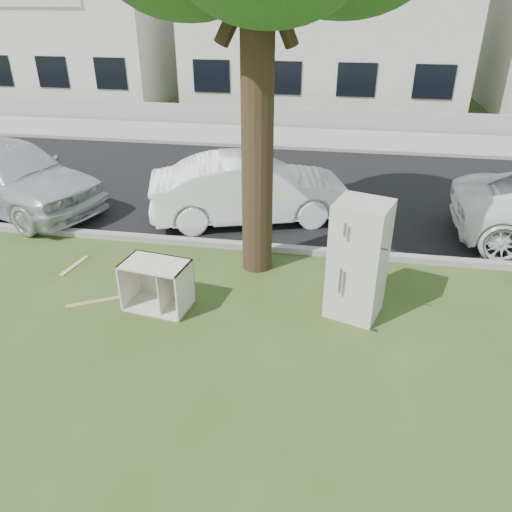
% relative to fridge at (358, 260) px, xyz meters
% --- Properties ---
extents(ground, '(120.00, 120.00, 0.00)m').
position_rel_fridge_xyz_m(ground, '(-1.34, -0.58, -0.93)').
color(ground, '#344418').
extents(road, '(120.00, 7.00, 0.01)m').
position_rel_fridge_xyz_m(road, '(-1.34, 5.42, -0.92)').
color(road, black).
rests_on(road, ground).
extents(kerb_near, '(120.00, 0.18, 0.12)m').
position_rel_fridge_xyz_m(kerb_near, '(-1.34, 1.87, -0.93)').
color(kerb_near, gray).
rests_on(kerb_near, ground).
extents(kerb_far, '(120.00, 0.18, 0.12)m').
position_rel_fridge_xyz_m(kerb_far, '(-1.34, 8.97, -0.93)').
color(kerb_far, gray).
rests_on(kerb_far, ground).
extents(sidewalk, '(120.00, 2.80, 0.01)m').
position_rel_fridge_xyz_m(sidewalk, '(-1.34, 10.42, -0.92)').
color(sidewalk, gray).
rests_on(sidewalk, ground).
extents(low_wall, '(120.00, 0.15, 0.70)m').
position_rel_fridge_xyz_m(low_wall, '(-1.34, 12.02, -0.58)').
color(low_wall, gray).
rests_on(low_wall, ground).
extents(townhouse_left, '(10.20, 8.16, 7.04)m').
position_rel_fridge_xyz_m(townhouse_left, '(-13.34, 16.92, 2.60)').
color(townhouse_left, silver).
rests_on(townhouse_left, ground).
extents(townhouse_center, '(11.22, 8.16, 7.44)m').
position_rel_fridge_xyz_m(townhouse_center, '(-1.34, 16.92, 2.80)').
color(townhouse_center, silver).
rests_on(townhouse_center, ground).
extents(fridge, '(0.95, 0.91, 1.86)m').
position_rel_fridge_xyz_m(fridge, '(0.00, 0.00, 0.00)').
color(fridge, white).
rests_on(fridge, ground).
extents(cabinet, '(1.10, 0.78, 0.79)m').
position_rel_fridge_xyz_m(cabinet, '(-3.08, -0.36, -0.53)').
color(cabinet, white).
rests_on(cabinet, ground).
extents(plank_a, '(1.00, 0.61, 0.02)m').
position_rel_fridge_xyz_m(plank_a, '(-4.08, -0.39, -0.92)').
color(plank_a, tan).
rests_on(plank_a, ground).
extents(plank_b, '(0.62, 0.62, 0.02)m').
position_rel_fridge_xyz_m(plank_b, '(-3.12, 0.29, -0.92)').
color(plank_b, '#93694D').
rests_on(plank_b, ground).
extents(plank_c, '(0.21, 0.76, 0.02)m').
position_rel_fridge_xyz_m(plank_c, '(-5.07, 0.65, -0.92)').
color(plank_c, tan).
rests_on(plank_c, ground).
extents(car_center, '(4.54, 2.71, 1.41)m').
position_rel_fridge_xyz_m(car_center, '(-2.22, 3.29, -0.22)').
color(car_center, white).
rests_on(car_center, ground).
extents(car_left, '(5.18, 3.55, 1.64)m').
position_rel_fridge_xyz_m(car_left, '(-7.77, 3.05, -0.11)').
color(car_left, silver).
rests_on(car_left, ground).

